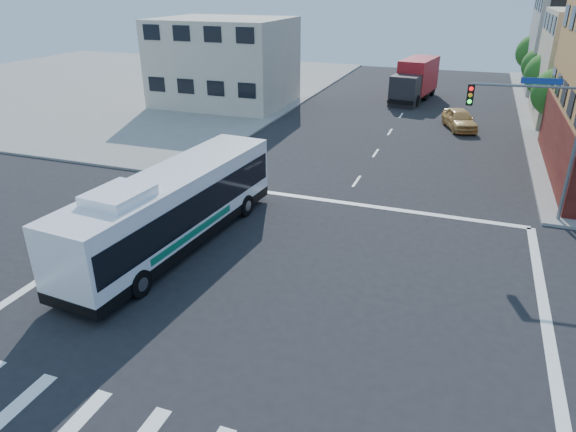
% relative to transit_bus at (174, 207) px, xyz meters
% --- Properties ---
extents(ground, '(120.00, 120.00, 0.00)m').
position_rel_transit_bus_xyz_m(ground, '(5.89, -2.12, -1.87)').
color(ground, black).
rests_on(ground, ground).
extents(sidewalk_nw, '(50.00, 50.00, 0.15)m').
position_rel_transit_bus_xyz_m(sidewalk_nw, '(-29.11, 32.88, -1.79)').
color(sidewalk_nw, gray).
rests_on(sidewalk_nw, ground).
extents(building_west, '(12.06, 10.06, 8.00)m').
position_rel_transit_bus_xyz_m(building_west, '(-11.13, 27.86, 2.14)').
color(building_west, beige).
rests_on(building_west, ground).
extents(signal_mast_ne, '(7.91, 1.13, 8.07)m').
position_rel_transit_bus_xyz_m(signal_mast_ne, '(14.97, 8.49, 3.11)').
color(signal_mast_ne, slate).
rests_on(signal_mast_ne, ground).
extents(street_tree_a, '(3.60, 3.60, 5.53)m').
position_rel_transit_bus_xyz_m(street_tree_a, '(17.79, 25.80, 1.72)').
color(street_tree_a, '#392715').
rests_on(street_tree_a, ground).
extents(street_tree_b, '(3.80, 3.80, 5.79)m').
position_rel_transit_bus_xyz_m(street_tree_b, '(17.79, 33.80, 1.88)').
color(street_tree_b, '#392715').
rests_on(street_tree_b, ground).
extents(street_tree_c, '(3.40, 3.40, 5.29)m').
position_rel_transit_bus_xyz_m(street_tree_c, '(17.79, 41.80, 1.59)').
color(street_tree_c, '#392715').
rests_on(street_tree_c, ground).
extents(street_tree_d, '(4.00, 4.00, 6.03)m').
position_rel_transit_bus_xyz_m(street_tree_d, '(17.79, 49.80, 2.01)').
color(street_tree_d, '#392715').
rests_on(street_tree_d, ground).
extents(transit_bus, '(3.85, 13.09, 3.82)m').
position_rel_transit_bus_xyz_m(transit_bus, '(0.00, 0.00, 0.00)').
color(transit_bus, black).
rests_on(transit_bus, ground).
extents(box_truck, '(3.89, 9.17, 4.00)m').
position_rel_transit_bus_xyz_m(box_truck, '(6.01, 36.13, 0.07)').
color(box_truck, black).
rests_on(box_truck, ground).
extents(parked_car, '(3.42, 5.18, 1.64)m').
position_rel_transit_bus_xyz_m(parked_car, '(11.02, 25.72, -1.05)').
color(parked_car, '#DAA555').
rests_on(parked_car, ground).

